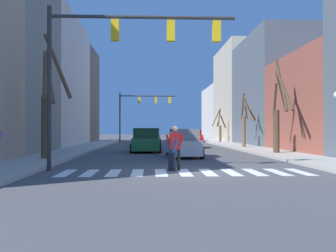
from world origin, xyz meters
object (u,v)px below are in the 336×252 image
object	(u,v)px
car_driving_toward_lane	(151,137)
pedestrian_crossing_street	(175,144)
car_parked_right_near	(184,144)
street_tree_left_far	(279,111)
car_parked_right_mid	(189,139)
street_tree_right_near	(220,126)
pedestrian_on_left_sidewalk	(172,148)
traffic_signal_far	(140,105)
street_tree_right_far	(48,104)
traffic_signal_near	(119,48)
car_parked_left_mid	(194,136)
street_tree_left_near	(245,121)
car_parked_right_far	(146,141)

from	to	relation	value
car_driving_toward_lane	pedestrian_crossing_street	world-z (taller)	car_driving_toward_lane
car_parked_right_near	street_tree_left_far	distance (m)	6.83
car_parked_right_mid	street_tree_right_near	bearing A→B (deg)	-21.99
pedestrian_on_left_sidewalk	street_tree_left_far	bearing A→B (deg)	-87.18
pedestrian_on_left_sidewalk	street_tree_right_near	size ratio (longest dim) A/B	0.38
traffic_signal_far	street_tree_right_near	size ratio (longest dim) A/B	1.81
car_parked_right_mid	street_tree_right_far	bearing A→B (deg)	149.11
traffic_signal_near	street_tree_right_far	size ratio (longest dim) A/B	1.16
car_parked_right_mid	car_driving_toward_lane	xyz separation A→B (m)	(-3.40, 9.64, 0.10)
car_parked_left_mid	street_tree_left_far	distance (m)	26.55
street_tree_right_far	street_tree_right_near	bearing A→B (deg)	63.01
car_parked_right_mid	car_parked_left_mid	bearing A→B (deg)	-7.94
pedestrian_on_left_sidewalk	street_tree_right_far	xyz separation A→B (m)	(-6.20, 5.05, 2.05)
street_tree_right_far	car_parked_right_near	bearing A→B (deg)	18.89
car_parked_left_mid	street_tree_left_near	bearing A→B (deg)	-171.42
car_driving_toward_lane	car_parked_right_far	bearing A→B (deg)	-1.57
car_driving_toward_lane	street_tree_right_near	distance (m)	8.98
car_driving_toward_lane	street_tree_right_far	bearing A→B (deg)	-12.60
car_parked_right_mid	street_tree_right_far	size ratio (longest dim) A/B	0.70
street_tree_right_near	street_tree_left_far	xyz separation A→B (m)	(-0.27, -23.07, 0.84)
traffic_signal_near	car_parked_right_far	bearing A→B (deg)	85.92
car_driving_toward_lane	traffic_signal_far	bearing A→B (deg)	-168.20
pedestrian_crossing_street	car_driving_toward_lane	bearing A→B (deg)	-92.28
traffic_signal_near	street_tree_left_far	xyz separation A→B (m)	(9.55, 9.11, -2.05)
car_parked_right_mid	pedestrian_on_left_sidewalk	distance (m)	20.03
traffic_signal_near	street_tree_right_near	distance (m)	33.77
car_driving_toward_lane	pedestrian_crossing_street	size ratio (longest dim) A/B	2.73
street_tree_left_near	car_driving_toward_lane	bearing A→B (deg)	126.45
pedestrian_crossing_street	street_tree_left_far	distance (m)	11.97
traffic_signal_near	car_parked_right_near	xyz separation A→B (m)	(3.27, 7.41, -4.14)
car_parked_right_mid	car_parked_right_far	size ratio (longest dim) A/B	0.93
car_parked_right_mid	street_tree_right_near	xyz separation A→B (m)	(5.04, 12.49, 1.28)
street_tree_left_far	street_tree_left_near	world-z (taller)	street_tree_left_far
car_parked_right_near	street_tree_left_near	distance (m)	12.64
car_parked_left_mid	street_tree_left_far	size ratio (longest dim) A/B	0.72
car_parked_left_mid	car_parked_right_mid	bearing A→B (deg)	172.06
pedestrian_crossing_street	street_tree_left_near	world-z (taller)	street_tree_left_near
street_tree_left_near	street_tree_right_near	bearing A→B (deg)	88.98
car_driving_toward_lane	street_tree_right_near	bearing A→B (deg)	108.64
car_parked_left_mid	pedestrian_crossing_street	world-z (taller)	pedestrian_crossing_street
pedestrian_crossing_street	street_tree_right_near	bearing A→B (deg)	-107.12
pedestrian_on_left_sidewalk	street_tree_right_near	distance (m)	33.26
street_tree_left_near	street_tree_left_far	bearing A→B (deg)	-90.13
car_parked_right_mid	pedestrian_crossing_street	bearing A→B (deg)	172.77
street_tree_right_far	street_tree_left_far	xyz separation A→B (m)	(13.63, 4.22, -0.09)
traffic_signal_near	traffic_signal_far	bearing A→B (deg)	90.08
car_parked_right_far	street_tree_right_far	xyz separation A→B (m)	(-5.02, -8.27, 2.14)
car_parked_right_near	car_driving_toward_lane	bearing A→B (deg)	4.93
car_driving_toward_lane	car_parked_left_mid	size ratio (longest dim) A/B	1.10
pedestrian_crossing_street	street_tree_left_far	xyz separation A→B (m)	(7.30, 9.31, 1.81)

